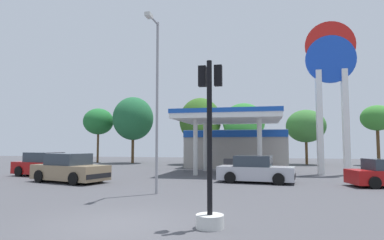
{
  "coord_description": "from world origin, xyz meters",
  "views": [
    {
      "loc": [
        3.95,
        -8.53,
        2.18
      ],
      "look_at": [
        -0.78,
        13.13,
        3.85
      ],
      "focal_mm": 30.47,
      "sensor_mm": 36.0,
      "label": 1
    }
  ],
  "objects_px": {
    "car_0": "(256,170)",
    "car_1": "(45,165)",
    "tree_4": "(306,126)",
    "tree_3": "(244,122)",
    "tree_0": "(98,122)",
    "traffic_signal_1": "(210,171)",
    "tree_2": "(200,121)",
    "station_pole_sign": "(331,78)",
    "corner_streetlamp": "(156,90)",
    "car_3": "(70,169)",
    "tree_1": "(133,119)",
    "tree_5": "(377,118)"
  },
  "relations": [
    {
      "from": "car_0",
      "to": "car_1",
      "type": "distance_m",
      "value": 14.36
    },
    {
      "from": "car_1",
      "to": "tree_4",
      "type": "bearing_deg",
      "value": 41.87
    },
    {
      "from": "car_1",
      "to": "tree_3",
      "type": "height_order",
      "value": "tree_3"
    },
    {
      "from": "car_0",
      "to": "tree_0",
      "type": "distance_m",
      "value": 25.82
    },
    {
      "from": "tree_3",
      "to": "tree_4",
      "type": "bearing_deg",
      "value": 18.88
    },
    {
      "from": "car_1",
      "to": "traffic_signal_1",
      "type": "bearing_deg",
      "value": -40.35
    },
    {
      "from": "tree_2",
      "to": "car_1",
      "type": "bearing_deg",
      "value": -117.44
    },
    {
      "from": "station_pole_sign",
      "to": "corner_streetlamp",
      "type": "height_order",
      "value": "station_pole_sign"
    },
    {
      "from": "car_0",
      "to": "tree_4",
      "type": "height_order",
      "value": "tree_4"
    },
    {
      "from": "car_3",
      "to": "tree_1",
      "type": "distance_m",
      "value": 19.72
    },
    {
      "from": "station_pole_sign",
      "to": "car_1",
      "type": "xyz_separation_m",
      "value": [
        -19.71,
        -5.06,
        -6.27
      ]
    },
    {
      "from": "station_pole_sign",
      "to": "tree_4",
      "type": "height_order",
      "value": "station_pole_sign"
    },
    {
      "from": "tree_0",
      "to": "corner_streetlamp",
      "type": "bearing_deg",
      "value": -56.39
    },
    {
      "from": "tree_0",
      "to": "tree_4",
      "type": "height_order",
      "value": "tree_0"
    },
    {
      "from": "car_1",
      "to": "tree_0",
      "type": "bearing_deg",
      "value": 106.44
    },
    {
      "from": "tree_0",
      "to": "tree_5",
      "type": "xyz_separation_m",
      "value": [
        31.33,
        1.46,
        -0.02
      ]
    },
    {
      "from": "tree_2",
      "to": "tree_5",
      "type": "distance_m",
      "value": 18.71
    },
    {
      "from": "tree_1",
      "to": "tree_3",
      "type": "relative_size",
      "value": 1.18
    },
    {
      "from": "corner_streetlamp",
      "to": "tree_5",
      "type": "bearing_deg",
      "value": 55.45
    },
    {
      "from": "traffic_signal_1",
      "to": "tree_2",
      "type": "relative_size",
      "value": 0.61
    },
    {
      "from": "car_1",
      "to": "tree_5",
      "type": "relative_size",
      "value": 0.77
    },
    {
      "from": "car_1",
      "to": "tree_0",
      "type": "xyz_separation_m",
      "value": [
        -4.75,
        16.1,
        4.21
      ]
    },
    {
      "from": "station_pole_sign",
      "to": "tree_0",
      "type": "height_order",
      "value": "station_pole_sign"
    },
    {
      "from": "tree_2",
      "to": "corner_streetlamp",
      "type": "relative_size",
      "value": 0.94
    },
    {
      "from": "tree_0",
      "to": "tree_3",
      "type": "xyz_separation_m",
      "value": [
        17.54,
        -0.98,
        -0.4
      ]
    },
    {
      "from": "car_1",
      "to": "car_3",
      "type": "bearing_deg",
      "value": -37.43
    },
    {
      "from": "car_0",
      "to": "tree_5",
      "type": "height_order",
      "value": "tree_5"
    },
    {
      "from": "car_0",
      "to": "car_1",
      "type": "height_order",
      "value": "car_1"
    },
    {
      "from": "car_0",
      "to": "tree_4",
      "type": "xyz_separation_m",
      "value": [
        5.05,
        18.13,
        3.49
      ]
    },
    {
      "from": "tree_0",
      "to": "tree_3",
      "type": "height_order",
      "value": "tree_3"
    },
    {
      "from": "traffic_signal_1",
      "to": "corner_streetlamp",
      "type": "distance_m",
      "value": 6.79
    },
    {
      "from": "car_1",
      "to": "station_pole_sign",
      "type": "bearing_deg",
      "value": 14.38
    },
    {
      "from": "car_3",
      "to": "tree_1",
      "type": "relative_size",
      "value": 0.64
    },
    {
      "from": "car_1",
      "to": "tree_5",
      "type": "distance_m",
      "value": 32.14
    },
    {
      "from": "tree_0",
      "to": "tree_5",
      "type": "relative_size",
      "value": 1.04
    },
    {
      "from": "tree_5",
      "to": "traffic_signal_1",
      "type": "bearing_deg",
      "value": -114.49
    },
    {
      "from": "tree_0",
      "to": "tree_4",
      "type": "relative_size",
      "value": 1.1
    },
    {
      "from": "car_1",
      "to": "tree_1",
      "type": "relative_size",
      "value": 0.63
    },
    {
      "from": "car_1",
      "to": "tree_5",
      "type": "height_order",
      "value": "tree_5"
    },
    {
      "from": "car_3",
      "to": "corner_streetlamp",
      "type": "relative_size",
      "value": 0.64
    },
    {
      "from": "car_3",
      "to": "traffic_signal_1",
      "type": "xyz_separation_m",
      "value": [
        9.63,
        -8.5,
        0.73
      ]
    },
    {
      "from": "tree_2",
      "to": "corner_streetlamp",
      "type": "height_order",
      "value": "corner_streetlamp"
    },
    {
      "from": "tree_4",
      "to": "tree_3",
      "type": "bearing_deg",
      "value": -161.12
    },
    {
      "from": "station_pole_sign",
      "to": "tree_2",
      "type": "relative_size",
      "value": 1.53
    },
    {
      "from": "car_3",
      "to": "tree_3",
      "type": "height_order",
      "value": "tree_3"
    },
    {
      "from": "car_0",
      "to": "tree_3",
      "type": "relative_size",
      "value": 0.68
    },
    {
      "from": "station_pole_sign",
      "to": "tree_4",
      "type": "xyz_separation_m",
      "value": [
        -0.33,
        12.32,
        -2.83
      ]
    },
    {
      "from": "tree_1",
      "to": "tree_3",
      "type": "bearing_deg",
      "value": -3.54
    },
    {
      "from": "car_3",
      "to": "tree_2",
      "type": "height_order",
      "value": "tree_2"
    },
    {
      "from": "car_3",
      "to": "traffic_signal_1",
      "type": "distance_m",
      "value": 12.86
    }
  ]
}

